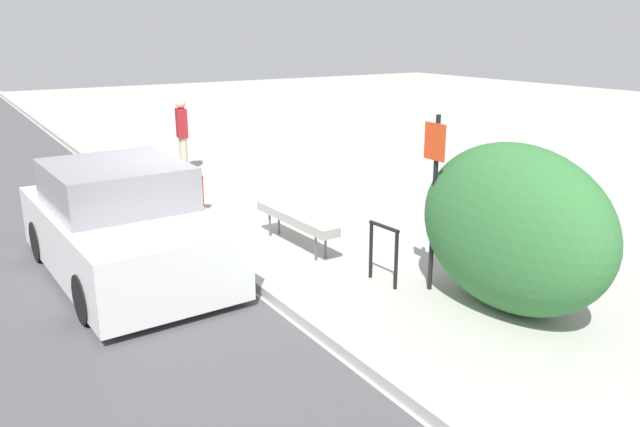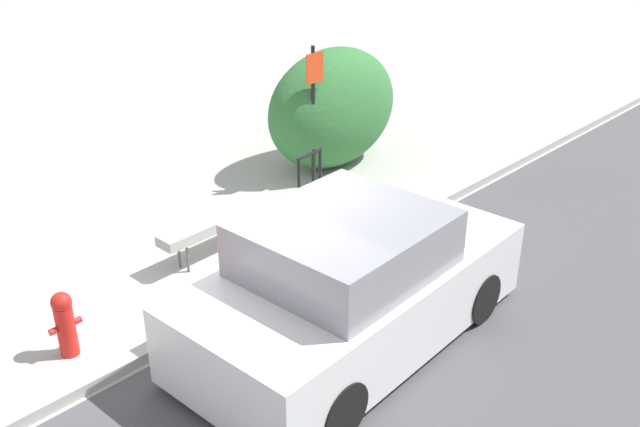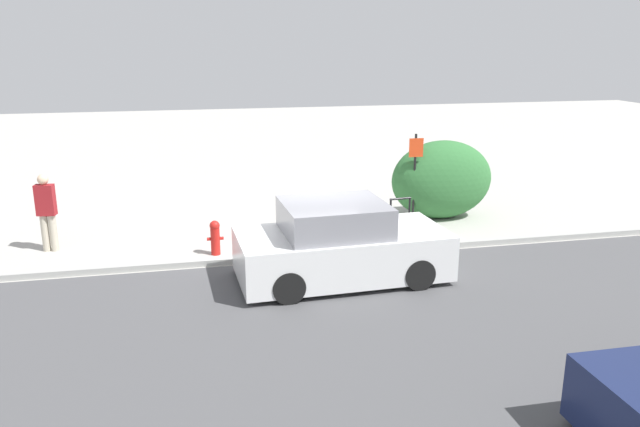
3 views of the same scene
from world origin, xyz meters
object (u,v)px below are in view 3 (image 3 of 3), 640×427
at_px(fire_hydrant, 215,237).
at_px(bike_rack, 400,210).
at_px(parked_car_near, 340,246).
at_px(pedestrian, 47,210).
at_px(bench, 326,219).
at_px(sign_post, 415,171).

bearing_deg(fire_hydrant, bike_rack, 10.63).
bearing_deg(bike_rack, fire_hydrant, -169.37).
height_order(fire_hydrant, parked_car_near, parked_car_near).
distance_m(bike_rack, pedestrian, 8.08).
relative_size(bench, fire_hydrant, 2.57).
height_order(bench, fire_hydrant, fire_hydrant).
bearing_deg(parked_car_near, sign_post, 47.38).
bearing_deg(fire_hydrant, sign_post, 13.93).
bearing_deg(pedestrian, sign_post, 10.56).
height_order(bike_rack, sign_post, sign_post).
relative_size(fire_hydrant, pedestrian, 0.44).
relative_size(pedestrian, parked_car_near, 0.42).
height_order(bench, parked_car_near, parked_car_near).
relative_size(sign_post, fire_hydrant, 3.01).
distance_m(bike_rack, sign_post, 1.08).
distance_m(bench, pedestrian, 6.20).
bearing_deg(parked_car_near, pedestrian, 150.08).
relative_size(sign_post, parked_car_near, 0.56).
xyz_separation_m(bike_rack, parked_car_near, (-2.21, -2.83, 0.19)).
xyz_separation_m(bench, sign_post, (2.39, 0.64, 0.92)).
distance_m(bench, fire_hydrant, 2.67).
xyz_separation_m(sign_post, pedestrian, (-8.55, -0.21, -0.46)).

